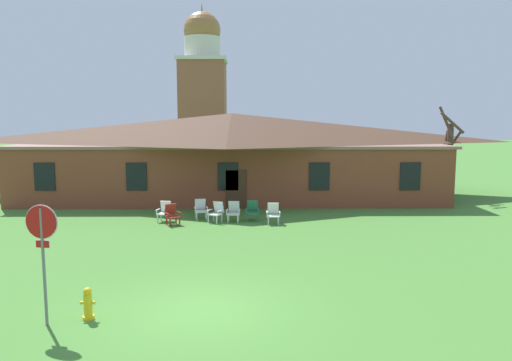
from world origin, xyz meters
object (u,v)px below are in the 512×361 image
at_px(lawn_chair_under_eave, 273,213).
at_px(fire_hydrant, 88,304).
at_px(lawn_chair_near_door, 172,214).
at_px(lawn_chair_far_side, 252,210).
at_px(lawn_chair_by_porch, 165,211).
at_px(lawn_chair_right_end, 234,211).
at_px(stop_sign, 42,240).
at_px(lawn_chair_middle, 217,212).
at_px(lawn_chair_left_end, 201,209).

distance_m(lawn_chair_under_eave, fire_hydrant, 11.74).
relative_size(lawn_chair_near_door, lawn_chair_far_side, 1.00).
xyz_separation_m(lawn_chair_by_porch, lawn_chair_right_end, (3.25, -0.07, 0.00)).
relative_size(stop_sign, lawn_chair_right_end, 3.00).
distance_m(stop_sign, fire_hydrant, 1.90).
xyz_separation_m(lawn_chair_middle, lawn_chair_far_side, (1.68, 0.33, 0.00)).
distance_m(lawn_chair_by_porch, lawn_chair_right_end, 3.25).
relative_size(lawn_chair_by_porch, lawn_chair_far_side, 1.00).
relative_size(lawn_chair_by_porch, lawn_chair_right_end, 1.00).
xyz_separation_m(lawn_chair_by_porch, lawn_chair_middle, (2.46, -0.18, 0.00)).
height_order(lawn_chair_middle, fire_hydrant, lawn_chair_middle).
bearing_deg(lawn_chair_middle, stop_sign, -105.58).
bearing_deg(lawn_chair_right_end, fire_hydrant, -105.56).
bearing_deg(lawn_chair_left_end, lawn_chair_middle, -43.01).
bearing_deg(lawn_chair_far_side, lawn_chair_middle, -169.05).
height_order(lawn_chair_by_porch, fire_hydrant, lawn_chair_by_porch).
bearing_deg(lawn_chair_near_door, lawn_chair_left_end, 48.75).
bearing_deg(stop_sign, lawn_chair_near_door, 83.82).
distance_m(lawn_chair_right_end, lawn_chair_far_side, 0.91).
bearing_deg(lawn_chair_by_porch, stop_sign, -93.51).
relative_size(lawn_chair_by_porch, lawn_chair_near_door, 1.00).
height_order(lawn_chair_left_end, lawn_chair_far_side, same).
distance_m(lawn_chair_near_door, lawn_chair_left_end, 1.78).
distance_m(lawn_chair_far_side, fire_hydrant, 12.02).
bearing_deg(lawn_chair_near_door, lawn_chair_by_porch, 121.51).
bearing_deg(lawn_chair_under_eave, lawn_chair_middle, 171.95).
xyz_separation_m(stop_sign, lawn_chair_near_door, (1.17, 10.78, -1.54)).
relative_size(lawn_chair_right_end, lawn_chair_far_side, 1.00).
distance_m(stop_sign, lawn_chair_by_porch, 11.65).
xyz_separation_m(lawn_chair_left_end, lawn_chair_middle, (0.82, -0.77, 0.00)).
xyz_separation_m(lawn_chair_far_side, lawn_chair_under_eave, (0.96, -0.70, 0.00)).
bearing_deg(lawn_chair_right_end, lawn_chair_by_porch, 178.78).
bearing_deg(lawn_chair_middle, lawn_chair_far_side, 10.95).
xyz_separation_m(stop_sign, lawn_chair_right_end, (3.96, 11.46, -1.54)).
relative_size(lawn_chair_near_door, lawn_chair_right_end, 1.00).
bearing_deg(lawn_chair_far_side, lawn_chair_by_porch, -178.00).
distance_m(lawn_chair_by_porch, lawn_chair_left_end, 1.73).
relative_size(lawn_chair_middle, fire_hydrant, 1.21).
distance_m(lawn_chair_left_end, lawn_chair_middle, 1.13).
height_order(lawn_chair_near_door, lawn_chair_left_end, same).
xyz_separation_m(lawn_chair_middle, lawn_chair_right_end, (0.80, 0.11, 0.00)).
relative_size(lawn_chair_left_end, fire_hydrant, 1.21).
relative_size(lawn_chair_near_door, fire_hydrant, 1.21).
height_order(lawn_chair_by_porch, lawn_chair_far_side, same).
height_order(lawn_chair_under_eave, fire_hydrant, lawn_chair_under_eave).
bearing_deg(lawn_chair_right_end, lawn_chair_left_end, 157.93).
height_order(lawn_chair_middle, lawn_chair_under_eave, same).
xyz_separation_m(lawn_chair_near_door, lawn_chair_under_eave, (4.64, 0.19, 0.00)).
bearing_deg(lawn_chair_by_porch, lawn_chair_right_end, -1.22).
xyz_separation_m(stop_sign, fire_hydrant, (0.86, 0.33, -1.67)).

